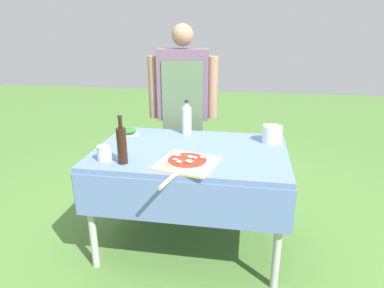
{
  "coord_description": "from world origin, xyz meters",
  "views": [
    {
      "loc": [
        0.37,
        -2.16,
        1.58
      ],
      "look_at": [
        0.01,
        0.0,
        0.79
      ],
      "focal_mm": 32.0,
      "sensor_mm": 36.0,
      "label": 1
    }
  ],
  "objects_px": {
    "person_cook": "(183,102)",
    "water_bottle": "(187,118)",
    "oil_bottle": "(122,145)",
    "mixing_tub": "(272,134)",
    "herb_container": "(128,131)",
    "prep_table": "(191,161)",
    "sauce_jar": "(105,154)",
    "pizza_on_peel": "(186,163)"
  },
  "relations": [
    {
      "from": "person_cook",
      "to": "water_bottle",
      "type": "xyz_separation_m",
      "value": [
        0.09,
        -0.32,
        -0.05
      ]
    },
    {
      "from": "oil_bottle",
      "to": "mixing_tub",
      "type": "xyz_separation_m",
      "value": [
        0.93,
        0.55,
        -0.06
      ]
    },
    {
      "from": "herb_container",
      "to": "person_cook",
      "type": "bearing_deg",
      "value": 50.11
    },
    {
      "from": "prep_table",
      "to": "sauce_jar",
      "type": "height_order",
      "value": "sauce_jar"
    },
    {
      "from": "prep_table",
      "to": "pizza_on_peel",
      "type": "xyz_separation_m",
      "value": [
        0.02,
        -0.27,
        0.1
      ]
    },
    {
      "from": "sauce_jar",
      "to": "herb_container",
      "type": "bearing_deg",
      "value": 93.86
    },
    {
      "from": "person_cook",
      "to": "herb_container",
      "type": "bearing_deg",
      "value": 42.49
    },
    {
      "from": "herb_container",
      "to": "mixing_tub",
      "type": "bearing_deg",
      "value": 0.24
    },
    {
      "from": "person_cook",
      "to": "oil_bottle",
      "type": "distance_m",
      "value": 0.99
    },
    {
      "from": "person_cook",
      "to": "prep_table",
      "type": "bearing_deg",
      "value": 97.49
    },
    {
      "from": "prep_table",
      "to": "mixing_tub",
      "type": "xyz_separation_m",
      "value": [
        0.55,
        0.25,
        0.15
      ]
    },
    {
      "from": "mixing_tub",
      "to": "herb_container",
      "type": "bearing_deg",
      "value": -179.76
    },
    {
      "from": "pizza_on_peel",
      "to": "water_bottle",
      "type": "distance_m",
      "value": 0.63
    },
    {
      "from": "prep_table",
      "to": "person_cook",
      "type": "relative_size",
      "value": 0.84
    },
    {
      "from": "water_bottle",
      "to": "oil_bottle",
      "type": "bearing_deg",
      "value": -113.46
    },
    {
      "from": "oil_bottle",
      "to": "water_bottle",
      "type": "xyz_separation_m",
      "value": [
        0.28,
        0.65,
        0.0
      ]
    },
    {
      "from": "water_bottle",
      "to": "mixing_tub",
      "type": "height_order",
      "value": "water_bottle"
    },
    {
      "from": "herb_container",
      "to": "prep_table",
      "type": "bearing_deg",
      "value": -24.16
    },
    {
      "from": "herb_container",
      "to": "water_bottle",
      "type": "bearing_deg",
      "value": 13.08
    },
    {
      "from": "person_cook",
      "to": "oil_bottle",
      "type": "xyz_separation_m",
      "value": [
        -0.19,
        -0.97,
        -0.05
      ]
    },
    {
      "from": "prep_table",
      "to": "mixing_tub",
      "type": "relative_size",
      "value": 9.38
    },
    {
      "from": "pizza_on_peel",
      "to": "mixing_tub",
      "type": "distance_m",
      "value": 0.74
    },
    {
      "from": "oil_bottle",
      "to": "herb_container",
      "type": "relative_size",
      "value": 1.57
    },
    {
      "from": "prep_table",
      "to": "mixing_tub",
      "type": "distance_m",
      "value": 0.62
    },
    {
      "from": "pizza_on_peel",
      "to": "water_bottle",
      "type": "bearing_deg",
      "value": 112.99
    },
    {
      "from": "mixing_tub",
      "to": "water_bottle",
      "type": "bearing_deg",
      "value": 171.25
    },
    {
      "from": "oil_bottle",
      "to": "herb_container",
      "type": "xyz_separation_m",
      "value": [
        -0.16,
        0.55,
        -0.1
      ]
    },
    {
      "from": "water_bottle",
      "to": "herb_container",
      "type": "relative_size",
      "value": 1.37
    },
    {
      "from": "pizza_on_peel",
      "to": "sauce_jar",
      "type": "distance_m",
      "value": 0.52
    },
    {
      "from": "pizza_on_peel",
      "to": "oil_bottle",
      "type": "distance_m",
      "value": 0.41
    },
    {
      "from": "pizza_on_peel",
      "to": "herb_container",
      "type": "relative_size",
      "value": 2.92
    },
    {
      "from": "oil_bottle",
      "to": "sauce_jar",
      "type": "height_order",
      "value": "oil_bottle"
    },
    {
      "from": "oil_bottle",
      "to": "mixing_tub",
      "type": "height_order",
      "value": "oil_bottle"
    },
    {
      "from": "water_bottle",
      "to": "sauce_jar",
      "type": "distance_m",
      "value": 0.75
    },
    {
      "from": "person_cook",
      "to": "pizza_on_peel",
      "type": "height_order",
      "value": "person_cook"
    },
    {
      "from": "pizza_on_peel",
      "to": "person_cook",
      "type": "bearing_deg",
      "value": 114.88
    },
    {
      "from": "mixing_tub",
      "to": "oil_bottle",
      "type": "bearing_deg",
      "value": -149.25
    },
    {
      "from": "water_bottle",
      "to": "sauce_jar",
      "type": "height_order",
      "value": "water_bottle"
    },
    {
      "from": "water_bottle",
      "to": "herb_container",
      "type": "distance_m",
      "value": 0.47
    },
    {
      "from": "pizza_on_peel",
      "to": "herb_container",
      "type": "distance_m",
      "value": 0.75
    },
    {
      "from": "herb_container",
      "to": "oil_bottle",
      "type": "bearing_deg",
      "value": -73.28
    },
    {
      "from": "prep_table",
      "to": "pizza_on_peel",
      "type": "bearing_deg",
      "value": -85.92
    }
  ]
}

